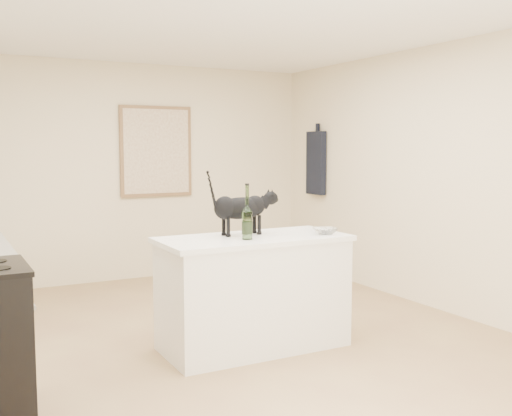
% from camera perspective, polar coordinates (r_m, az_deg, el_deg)
% --- Properties ---
extents(floor, '(5.50, 5.50, 0.00)m').
position_cam_1_polar(floor, '(5.10, -2.33, -12.54)').
color(floor, '#A58857').
rests_on(floor, ground).
extents(ceiling, '(5.50, 5.50, 0.00)m').
position_cam_1_polar(ceiling, '(4.94, -2.47, 17.40)').
color(ceiling, white).
rests_on(ceiling, ground).
extents(wall_back, '(4.50, 0.00, 4.50)m').
position_cam_1_polar(wall_back, '(7.42, -11.66, 3.33)').
color(wall_back, beige).
rests_on(wall_back, ground).
extents(wall_right, '(0.00, 5.50, 5.50)m').
position_cam_1_polar(wall_right, '(6.17, 16.81, 2.72)').
color(wall_right, beige).
rests_on(wall_right, ground).
extents(island_base, '(1.44, 0.67, 0.86)m').
position_cam_1_polar(island_base, '(4.85, -0.25, -8.21)').
color(island_base, white).
rests_on(island_base, floor).
extents(island_top, '(1.50, 0.70, 0.04)m').
position_cam_1_polar(island_top, '(4.77, -0.25, -2.95)').
color(island_top, white).
rests_on(island_top, island_base).
extents(artwork_frame, '(0.90, 0.03, 1.10)m').
position_cam_1_polar(artwork_frame, '(7.48, -9.42, 5.31)').
color(artwork_frame, brown).
rests_on(artwork_frame, wall_back).
extents(artwork_canvas, '(0.82, 0.00, 1.02)m').
position_cam_1_polar(artwork_canvas, '(7.46, -9.37, 5.31)').
color(artwork_canvas, beige).
rests_on(artwork_canvas, wall_back).
extents(hanging_garment, '(0.08, 0.34, 0.80)m').
position_cam_1_polar(hanging_garment, '(7.72, 5.70, 4.26)').
color(hanging_garment, black).
rests_on(hanging_garment, wall_right).
extents(black_cat, '(0.56, 0.17, 0.39)m').
position_cam_1_polar(black_cat, '(4.82, -1.47, -0.29)').
color(black_cat, black).
rests_on(black_cat, island_top).
extents(wine_bottle, '(0.10, 0.10, 0.38)m').
position_cam_1_polar(wine_bottle, '(4.59, -0.85, -0.66)').
color(wine_bottle, '#295321').
rests_on(wine_bottle, island_top).
extents(glass_bowl, '(0.27, 0.27, 0.05)m').
position_cam_1_polar(glass_bowl, '(4.92, 6.55, -2.19)').
color(glass_bowl, silver).
rests_on(glass_bowl, island_top).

